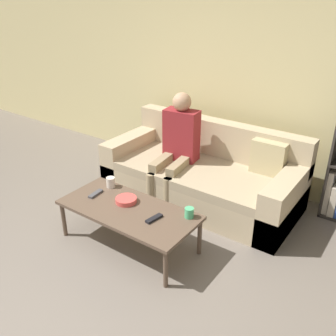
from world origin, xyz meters
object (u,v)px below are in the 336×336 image
Objects in this scene: person_adult at (178,140)px; tv_remote_0 at (154,218)px; snack_bowl at (126,200)px; cup_near at (111,182)px; cup_far at (189,213)px; coffee_table at (128,211)px; tv_remote_1 at (96,194)px; couch at (203,176)px.

person_adult is 6.77× the size of tv_remote_0.
person_adult is at bearing 95.12° from snack_bowl.
cup_near reaches higher than cup_far.
person_adult reaches higher than cup_far.
person_adult is (-0.18, 1.06, 0.32)m from coffee_table.
person_adult reaches higher than tv_remote_1.
person_adult is 13.01× the size of cup_far.
tv_remote_0 is at bearing -80.64° from couch.
couch is at bearing 113.69° from cup_far.
couch is 1.18m from tv_remote_0.
tv_remote_1 is at bearing -168.31° from cup_far.
cup_far is at bearing -57.76° from person_adult.
snack_bowl is (0.09, -0.99, -0.26)m from person_adult.
person_adult is 11.59× the size of cup_near.
cup_near is 0.74m from tv_remote_0.
cup_far is at bearing 11.71° from snack_bowl.
tv_remote_0 is (0.71, -0.22, -0.04)m from cup_near.
tv_remote_1 is at bearing -114.81° from couch.
tv_remote_1 is at bearing -92.53° from cup_near.
tv_remote_1 is (-0.53, -1.14, 0.13)m from couch.
coffee_table is at bearing -159.14° from cup_far.
cup_near is at bearing 172.02° from tv_remote_0.
tv_remote_1 is (-0.94, -0.20, -0.03)m from cup_far.
snack_bowl is (0.32, -0.14, -0.03)m from cup_near.
cup_far is 0.53× the size of tv_remote_1.
couch is 12.33× the size of tv_remote_0.
snack_bowl reaches higher than tv_remote_0.
coffee_table is at bearing -172.29° from tv_remote_0.
cup_far reaches higher than tv_remote_0.
cup_near reaches higher than tv_remote_1.
snack_bowl is at bearing -100.44° from couch.
tv_remote_1 is at bearing -172.02° from tv_remote_0.
cup_near is 0.94m from cup_far.
couch is 10.83× the size of snack_bowl.
tv_remote_1 is 0.34m from snack_bowl.
coffee_table is (-0.11, -1.15, 0.09)m from couch.
snack_bowl is at bearing 6.06° from tv_remote_1.
snack_bowl is at bearing 139.73° from coffee_table.
couch is at bearing 9.77° from person_adult.
person_adult is 1.14m from cup_far.
cup_near is at bearing 179.48° from cup_far.
couch reaches higher than cup_far.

